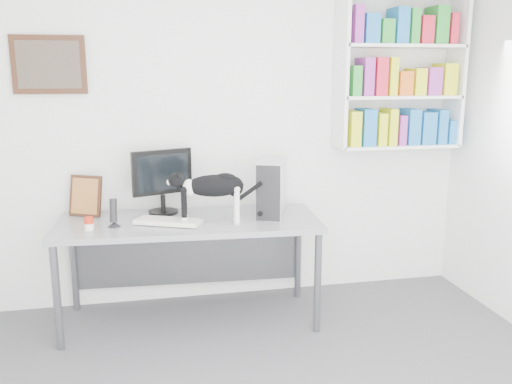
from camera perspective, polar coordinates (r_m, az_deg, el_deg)
room at (r=2.43m, az=3.90°, el=0.59°), size 4.01×4.01×2.70m
bookshelf at (r=4.62m, az=14.93°, el=12.14°), size 1.03×0.28×1.24m
wall_art at (r=4.31m, az=-20.96°, el=12.40°), size 0.52×0.04×0.42m
desk at (r=4.12m, az=-6.93°, el=-8.25°), size 1.94×0.84×0.79m
monitor at (r=4.16m, az=-9.84°, el=1.13°), size 0.52×0.37×0.50m
keyboard at (r=3.91m, az=-9.21°, el=-3.08°), size 0.50×0.35×0.04m
pc_tower at (r=4.07m, az=1.66°, el=0.48°), size 0.32×0.45×0.42m
speaker at (r=3.90m, az=-14.78°, el=-2.07°), size 0.11×0.11×0.21m
leaning_print at (r=4.24m, az=-17.50°, el=-0.31°), size 0.27×0.21×0.32m
soup_can at (r=3.88m, az=-17.18°, el=-3.20°), size 0.07×0.07×0.09m
cat at (r=3.84m, az=-4.61°, el=-0.66°), size 0.61×0.21×0.37m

